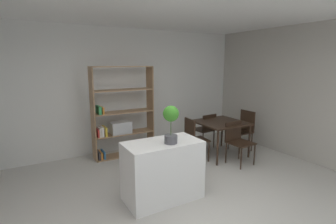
# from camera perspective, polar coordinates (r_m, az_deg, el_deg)

# --- Properties ---
(ground_plane) EXTENTS (8.78, 8.78, 0.00)m
(ground_plane) POSITION_cam_1_polar(r_m,az_deg,el_deg) (3.91, 5.28, -20.67)
(ground_plane) COLOR beige
(back_partition) EXTENTS (6.39, 0.06, 2.84)m
(back_partition) POSITION_cam_1_polar(r_m,az_deg,el_deg) (6.01, -10.82, 4.80)
(back_partition) COLOR silver
(back_partition) RESTS_ON ground_plane
(right_partition_gray) EXTENTS (0.06, 5.94, 2.84)m
(right_partition_gray) POSITION_cam_1_polar(r_m,az_deg,el_deg) (5.81, 32.10, 3.10)
(right_partition_gray) COLOR #B2ADA3
(right_partition_gray) RESTS_ON ground_plane
(kitchen_island) EXTENTS (1.14, 0.62, 0.90)m
(kitchen_island) POSITION_cam_1_polar(r_m,az_deg,el_deg) (3.93, -1.21, -13.05)
(kitchen_island) COLOR white
(kitchen_island) RESTS_ON ground_plane
(potted_plant_on_island) EXTENTS (0.23, 0.23, 0.55)m
(potted_plant_on_island) POSITION_cam_1_polar(r_m,az_deg,el_deg) (3.61, 0.66, -1.97)
(potted_plant_on_island) COLOR #4C4C51
(potted_plant_on_island) RESTS_ON kitchen_island
(open_bookshelf) EXTENTS (1.34, 0.35, 1.99)m
(open_bookshelf) POSITION_cam_1_polar(r_m,az_deg,el_deg) (5.65, -10.90, -1.51)
(open_bookshelf) COLOR #997551
(open_bookshelf) RESTS_ON ground_plane
(dining_table) EXTENTS (1.02, 1.00, 0.77)m
(dining_table) POSITION_cam_1_polar(r_m,az_deg,el_deg) (5.75, 11.77, -2.90)
(dining_table) COLOR black
(dining_table) RESTS_ON ground_plane
(dining_chair_island_side) EXTENTS (0.45, 0.47, 0.92)m
(dining_chair_island_side) POSITION_cam_1_polar(r_m,az_deg,el_deg) (5.36, 5.79, -5.41)
(dining_chair_island_side) COLOR black
(dining_chair_island_side) RESTS_ON ground_plane
(dining_chair_window_side) EXTENTS (0.44, 0.43, 0.94)m
(dining_chair_window_side) POSITION_cam_1_polar(r_m,az_deg,el_deg) (6.28, 16.74, -3.28)
(dining_chair_window_side) COLOR black
(dining_chair_window_side) RESTS_ON ground_plane
(dining_chair_far) EXTENTS (0.47, 0.48, 0.85)m
(dining_chair_far) POSITION_cam_1_polar(r_m,az_deg,el_deg) (6.19, 8.55, -3.50)
(dining_chair_far) COLOR black
(dining_chair_far) RESTS_ON ground_plane
(dining_chair_near) EXTENTS (0.49, 0.49, 0.86)m
(dining_chair_near) POSITION_cam_1_polar(r_m,az_deg,el_deg) (5.42, 15.33, -5.79)
(dining_chair_near) COLOR black
(dining_chair_near) RESTS_ON ground_plane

